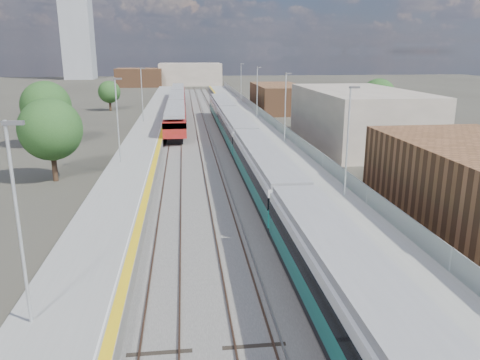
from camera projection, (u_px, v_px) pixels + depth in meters
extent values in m
plane|color=#47443A|center=(220.00, 139.00, 58.97)|extent=(320.00, 320.00, 0.00)
cube|color=#565451|center=(201.00, 136.00, 61.10)|extent=(10.50, 155.00, 0.06)
cube|color=#4C3323|center=(223.00, 132.00, 63.82)|extent=(0.07, 160.00, 0.14)
cube|color=#4C3323|center=(233.00, 132.00, 63.98)|extent=(0.07, 160.00, 0.14)
cube|color=#4C3323|center=(197.00, 132.00, 63.42)|extent=(0.07, 160.00, 0.14)
cube|color=#4C3323|center=(207.00, 132.00, 63.59)|extent=(0.07, 160.00, 0.14)
cube|color=#4C3323|center=(171.00, 133.00, 63.02)|extent=(0.07, 160.00, 0.14)
cube|color=#4C3323|center=(182.00, 133.00, 63.19)|extent=(0.07, 160.00, 0.14)
cube|color=gray|center=(220.00, 132.00, 63.79)|extent=(0.08, 160.00, 0.10)
cube|color=gray|center=(210.00, 132.00, 63.63)|extent=(0.08, 160.00, 0.10)
cube|color=slate|center=(258.00, 131.00, 61.83)|extent=(4.70, 155.00, 1.00)
cube|color=gray|center=(258.00, 127.00, 61.70)|extent=(4.70, 155.00, 0.03)
cube|color=gold|center=(242.00, 128.00, 61.45)|extent=(0.40, 155.00, 0.01)
cube|color=gray|center=(274.00, 123.00, 61.79)|extent=(0.06, 155.00, 1.20)
cylinder|color=#9EA0A3|center=(347.00, 142.00, 31.65)|extent=(0.12, 0.12, 7.50)
cube|color=#4C4C4F|center=(355.00, 87.00, 30.71)|extent=(0.70, 0.18, 0.14)
cylinder|color=#9EA0A3|center=(285.00, 108.00, 50.80)|extent=(0.12, 0.12, 7.50)
cube|color=#4C4C4F|center=(288.00, 74.00, 49.86)|extent=(0.70, 0.18, 0.14)
cylinder|color=#9EA0A3|center=(257.00, 92.00, 69.95)|extent=(0.12, 0.12, 7.50)
cube|color=#4C4C4F|center=(259.00, 67.00, 69.01)|extent=(0.70, 0.18, 0.14)
cylinder|color=#9EA0A3|center=(241.00, 84.00, 89.09)|extent=(0.12, 0.12, 7.50)
cube|color=#4C4C4F|center=(242.00, 64.00, 88.15)|extent=(0.70, 0.18, 0.14)
cube|color=slate|center=(148.00, 133.00, 60.20)|extent=(4.30, 155.00, 1.00)
cube|color=gray|center=(148.00, 130.00, 60.07)|extent=(4.30, 155.00, 0.03)
cube|color=gold|center=(163.00, 129.00, 60.28)|extent=(0.45, 155.00, 0.01)
cube|color=silver|center=(160.00, 129.00, 60.24)|extent=(0.08, 155.00, 0.01)
cylinder|color=#9EA0A3|center=(19.00, 227.00, 16.34)|extent=(0.12, 0.12, 7.50)
cube|color=#4C4C4F|center=(13.00, 123.00, 15.40)|extent=(0.70, 0.18, 0.14)
cylinder|color=#9EA0A3|center=(118.00, 121.00, 41.23)|extent=(0.12, 0.12, 7.50)
cube|color=#4C4C4F|center=(118.00, 79.00, 40.29)|extent=(0.70, 0.18, 0.14)
cylinder|color=#9EA0A3|center=(142.00, 95.00, 66.12)|extent=(0.12, 0.12, 7.50)
cube|color=#4C4C4F|center=(142.00, 68.00, 65.18)|extent=(0.70, 0.18, 0.14)
cube|color=gray|center=(358.00, 117.00, 55.16)|extent=(11.00, 22.00, 6.40)
cube|color=brown|center=(278.00, 98.00, 86.62)|extent=(8.00, 18.00, 4.80)
cube|color=gray|center=(190.00, 74.00, 153.55)|extent=(20.00, 14.00, 7.00)
cube|color=brown|center=(140.00, 77.00, 147.13)|extent=(14.00, 12.00, 5.60)
cube|color=gray|center=(77.00, 27.00, 182.57)|extent=(11.00, 11.00, 40.00)
cube|color=black|center=(351.00, 330.00, 17.10)|extent=(2.62, 18.78, 0.44)
cube|color=#136253|center=(353.00, 312.00, 16.89)|extent=(2.72, 18.78, 1.10)
cube|color=black|center=(354.00, 290.00, 16.66)|extent=(2.77, 18.78, 0.75)
cube|color=silver|center=(355.00, 275.00, 16.51)|extent=(2.72, 18.78, 0.46)
cube|color=gray|center=(356.00, 264.00, 16.40)|extent=(2.41, 18.78, 0.39)
cube|color=black|center=(264.00, 186.00, 35.55)|extent=(2.62, 18.78, 0.44)
cube|color=#136253|center=(264.00, 176.00, 35.35)|extent=(2.72, 18.78, 1.10)
cube|color=black|center=(264.00, 165.00, 35.12)|extent=(2.77, 18.78, 0.75)
cube|color=silver|center=(264.00, 157.00, 34.96)|extent=(2.72, 18.78, 0.46)
cube|color=gray|center=(264.00, 152.00, 34.85)|extent=(2.41, 18.78, 0.39)
cube|color=black|center=(236.00, 140.00, 54.01)|extent=(2.62, 18.78, 0.44)
cube|color=#136253|center=(236.00, 133.00, 53.80)|extent=(2.72, 18.78, 1.10)
cube|color=black|center=(236.00, 126.00, 53.57)|extent=(2.77, 18.78, 0.75)
cube|color=silver|center=(236.00, 120.00, 53.41)|extent=(2.72, 18.78, 0.46)
cube|color=gray|center=(236.00, 117.00, 53.31)|extent=(2.41, 18.78, 0.39)
cube|color=black|center=(222.00, 117.00, 72.46)|extent=(2.62, 18.78, 0.44)
cube|color=#136253|center=(222.00, 112.00, 72.26)|extent=(2.72, 18.78, 1.10)
cube|color=black|center=(222.00, 107.00, 72.03)|extent=(2.77, 18.78, 0.75)
cube|color=silver|center=(222.00, 103.00, 71.87)|extent=(2.72, 18.78, 0.46)
cube|color=gray|center=(222.00, 100.00, 71.76)|extent=(2.41, 18.78, 0.39)
cube|color=black|center=(176.00, 131.00, 62.53)|extent=(1.86, 15.77, 0.64)
cube|color=maroon|center=(176.00, 119.00, 62.12)|extent=(2.73, 18.55, 1.95)
cube|color=black|center=(176.00, 116.00, 61.99)|extent=(2.79, 18.55, 0.68)
cube|color=gray|center=(175.00, 108.00, 61.73)|extent=(2.44, 18.55, 0.39)
cube|color=black|center=(178.00, 113.00, 80.77)|extent=(1.86, 15.77, 0.64)
cube|color=maroon|center=(177.00, 104.00, 80.36)|extent=(2.73, 18.55, 1.95)
cube|color=black|center=(177.00, 101.00, 80.23)|extent=(2.79, 18.55, 0.68)
cube|color=gray|center=(177.00, 95.00, 79.97)|extent=(2.44, 18.55, 0.39)
cube|color=black|center=(178.00, 102.00, 99.00)|extent=(1.86, 15.77, 0.64)
cube|color=maroon|center=(178.00, 94.00, 98.60)|extent=(2.73, 18.55, 1.95)
cube|color=black|center=(178.00, 92.00, 98.47)|extent=(2.79, 18.55, 0.68)
cube|color=gray|center=(178.00, 87.00, 98.21)|extent=(2.44, 18.55, 0.39)
cylinder|color=#382619|center=(55.00, 167.00, 39.67)|extent=(0.44, 0.44, 2.47)
sphere|color=#1E4319|center=(50.00, 129.00, 38.81)|extent=(5.20, 5.20, 5.20)
cylinder|color=#382619|center=(49.00, 136.00, 54.00)|extent=(0.44, 0.44, 2.63)
sphere|color=#1E4319|center=(46.00, 106.00, 53.08)|extent=(5.56, 5.56, 5.56)
cylinder|color=#382619|center=(110.00, 106.00, 87.09)|extent=(0.44, 0.44, 1.93)
sphere|color=#1E4319|center=(109.00, 92.00, 86.42)|extent=(4.07, 4.07, 4.07)
cylinder|color=#382619|center=(377.00, 117.00, 70.27)|extent=(0.44, 0.44, 2.41)
sphere|color=#1E4319|center=(378.00, 96.00, 69.43)|extent=(5.08, 5.08, 5.08)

